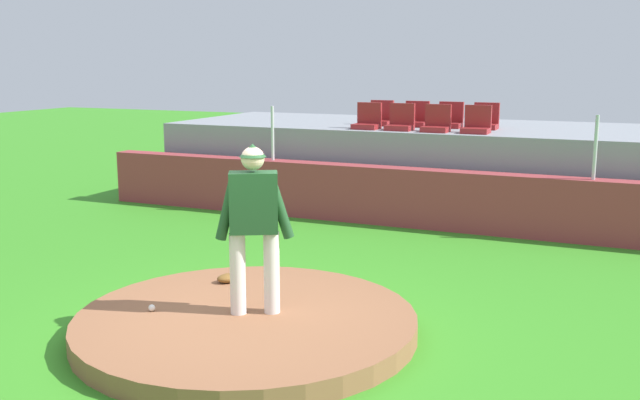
{
  "coord_description": "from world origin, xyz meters",
  "views": [
    {
      "loc": [
        3.66,
        -6.4,
        2.88
      ],
      "look_at": [
        0.0,
        1.99,
        1.12
      ],
      "focal_mm": 40.2,
      "sensor_mm": 36.0,
      "label": 1
    }
  ],
  "objects_px": {
    "baseball": "(152,308)",
    "stadium_chair_2": "(437,123)",
    "stadium_chair_1": "(401,122)",
    "stadium_chair_3": "(477,124)",
    "stadium_chair_7": "(485,121)",
    "stadium_chair_6": "(450,120)",
    "stadium_chair_5": "(416,118)",
    "pitcher": "(254,217)",
    "stadium_chair_4": "(381,117)",
    "stadium_chair_0": "(368,121)",
    "fielding_glove": "(229,278)"
  },
  "relations": [
    {
      "from": "stadium_chair_0",
      "to": "stadium_chair_3",
      "type": "relative_size",
      "value": 1.0
    },
    {
      "from": "stadium_chair_1",
      "to": "pitcher",
      "type": "bearing_deg",
      "value": 93.79
    },
    {
      "from": "stadium_chair_2",
      "to": "stadium_chair_6",
      "type": "relative_size",
      "value": 1.0
    },
    {
      "from": "stadium_chair_6",
      "to": "stadium_chair_7",
      "type": "height_order",
      "value": "same"
    },
    {
      "from": "pitcher",
      "to": "stadium_chair_6",
      "type": "height_order",
      "value": "stadium_chair_6"
    },
    {
      "from": "pitcher",
      "to": "baseball",
      "type": "relative_size",
      "value": 24.83
    },
    {
      "from": "stadium_chair_5",
      "to": "stadium_chair_7",
      "type": "relative_size",
      "value": 1.0
    },
    {
      "from": "stadium_chair_0",
      "to": "stadium_chair_7",
      "type": "distance_m",
      "value": 2.27
    },
    {
      "from": "stadium_chair_4",
      "to": "stadium_chair_6",
      "type": "xyz_separation_m",
      "value": [
        1.43,
        0.02,
        0.0
      ]
    },
    {
      "from": "stadium_chair_0",
      "to": "stadium_chair_4",
      "type": "relative_size",
      "value": 1.0
    },
    {
      "from": "stadium_chair_0",
      "to": "stadium_chair_5",
      "type": "bearing_deg",
      "value": -128.14
    },
    {
      "from": "baseball",
      "to": "stadium_chair_0",
      "type": "height_order",
      "value": "stadium_chair_0"
    },
    {
      "from": "baseball",
      "to": "stadium_chair_6",
      "type": "xyz_separation_m",
      "value": [
        1.35,
        7.9,
        1.52
      ]
    },
    {
      "from": "stadium_chair_0",
      "to": "stadium_chair_7",
      "type": "relative_size",
      "value": 1.0
    },
    {
      "from": "fielding_glove",
      "to": "stadium_chair_6",
      "type": "bearing_deg",
      "value": 28.88
    },
    {
      "from": "stadium_chair_0",
      "to": "stadium_chair_6",
      "type": "bearing_deg",
      "value": -146.82
    },
    {
      "from": "stadium_chair_1",
      "to": "stadium_chair_3",
      "type": "height_order",
      "value": "same"
    },
    {
      "from": "baseball",
      "to": "stadium_chair_7",
      "type": "height_order",
      "value": "stadium_chair_7"
    },
    {
      "from": "stadium_chair_0",
      "to": "stadium_chair_2",
      "type": "bearing_deg",
      "value": 178.38
    },
    {
      "from": "baseball",
      "to": "stadium_chair_4",
      "type": "relative_size",
      "value": 0.15
    },
    {
      "from": "baseball",
      "to": "stadium_chair_4",
      "type": "distance_m",
      "value": 8.02
    },
    {
      "from": "stadium_chair_3",
      "to": "stadium_chair_0",
      "type": "bearing_deg",
      "value": -0.26
    },
    {
      "from": "baseball",
      "to": "stadium_chair_7",
      "type": "distance_m",
      "value": 8.28
    },
    {
      "from": "stadium_chair_3",
      "to": "stadium_chair_6",
      "type": "xyz_separation_m",
      "value": [
        -0.71,
        0.92,
        0.0
      ]
    },
    {
      "from": "pitcher",
      "to": "stadium_chair_0",
      "type": "height_order",
      "value": "stadium_chair_0"
    },
    {
      "from": "stadium_chair_3",
      "to": "stadium_chair_4",
      "type": "xyz_separation_m",
      "value": [
        -2.14,
        0.9,
        0.0
      ]
    },
    {
      "from": "stadium_chair_4",
      "to": "stadium_chair_5",
      "type": "distance_m",
      "value": 0.75
    },
    {
      "from": "pitcher",
      "to": "fielding_glove",
      "type": "xyz_separation_m",
      "value": [
        -0.83,
        0.83,
        -1.01
      ]
    },
    {
      "from": "stadium_chair_1",
      "to": "stadium_chair_6",
      "type": "relative_size",
      "value": 1.0
    },
    {
      "from": "stadium_chair_1",
      "to": "fielding_glove",
      "type": "bearing_deg",
      "value": 86.13
    },
    {
      "from": "stadium_chair_2",
      "to": "stadium_chair_5",
      "type": "bearing_deg",
      "value": -54.66
    },
    {
      "from": "stadium_chair_0",
      "to": "stadium_chair_7",
      "type": "bearing_deg",
      "value": -156.98
    },
    {
      "from": "stadium_chair_1",
      "to": "stadium_chair_3",
      "type": "xyz_separation_m",
      "value": [
        1.44,
        -0.01,
        0.0
      ]
    },
    {
      "from": "pitcher",
      "to": "stadium_chair_0",
      "type": "xyz_separation_m",
      "value": [
        -1.1,
        6.58,
        0.49
      ]
    },
    {
      "from": "baseball",
      "to": "stadium_chair_1",
      "type": "height_order",
      "value": "stadium_chair_1"
    },
    {
      "from": "stadium_chair_2",
      "to": "stadium_chair_0",
      "type": "bearing_deg",
      "value": -1.62
    },
    {
      "from": "baseball",
      "to": "stadium_chair_2",
      "type": "bearing_deg",
      "value": 79.16
    },
    {
      "from": "stadium_chair_7",
      "to": "stadium_chair_6",
      "type": "bearing_deg",
      "value": -1.86
    },
    {
      "from": "stadium_chair_4",
      "to": "stadium_chair_7",
      "type": "height_order",
      "value": "same"
    },
    {
      "from": "stadium_chair_6",
      "to": "stadium_chair_2",
      "type": "bearing_deg",
      "value": 88.6
    },
    {
      "from": "pitcher",
      "to": "stadium_chair_3",
      "type": "bearing_deg",
      "value": 53.05
    },
    {
      "from": "stadium_chair_3",
      "to": "stadium_chair_6",
      "type": "relative_size",
      "value": 1.0
    },
    {
      "from": "stadium_chair_2",
      "to": "stadium_chair_3",
      "type": "xyz_separation_m",
      "value": [
        0.73,
        0.03,
        0.0
      ]
    },
    {
      "from": "baseball",
      "to": "stadium_chair_4",
      "type": "bearing_deg",
      "value": 90.58
    },
    {
      "from": "stadium_chair_7",
      "to": "stadium_chair_3",
      "type": "bearing_deg",
      "value": 90.9
    },
    {
      "from": "stadium_chair_6",
      "to": "stadium_chair_7",
      "type": "distance_m",
      "value": 0.7
    },
    {
      "from": "stadium_chair_1",
      "to": "stadium_chair_6",
      "type": "xyz_separation_m",
      "value": [
        0.73,
        0.91,
        0.0
      ]
    },
    {
      "from": "baseball",
      "to": "stadium_chair_2",
      "type": "distance_m",
      "value": 7.24
    },
    {
      "from": "stadium_chair_1",
      "to": "stadium_chair_4",
      "type": "xyz_separation_m",
      "value": [
        -0.7,
        0.89,
        0.0
      ]
    },
    {
      "from": "stadium_chair_2",
      "to": "baseball",
      "type": "bearing_deg",
      "value": 79.16
    }
  ]
}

